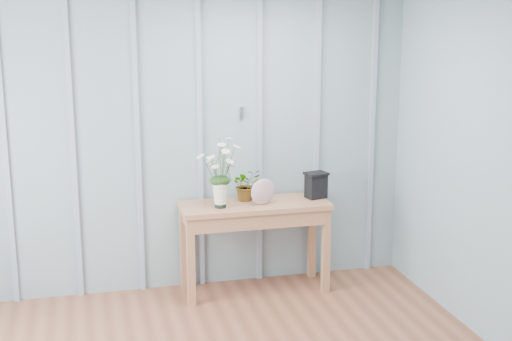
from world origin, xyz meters
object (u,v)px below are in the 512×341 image
object	(u,v)px
felt_disc_vessel	(263,192)
carved_box	(316,185)
daisy_vase	(220,164)
sideboard	(254,216)

from	to	relation	value
felt_disc_vessel	carved_box	distance (m)	0.49
daisy_vase	felt_disc_vessel	size ratio (longest dim) A/B	2.66
carved_box	felt_disc_vessel	bearing A→B (deg)	-169.31
carved_box	sideboard	bearing A→B (deg)	-177.28
felt_disc_vessel	carved_box	xyz separation A→B (m)	(0.48, 0.09, 0.00)
felt_disc_vessel	daisy_vase	bearing A→B (deg)	166.16
sideboard	carved_box	size ratio (longest dim) A/B	5.55
sideboard	felt_disc_vessel	bearing A→B (deg)	-50.54
daisy_vase	carved_box	world-z (taller)	daisy_vase
sideboard	carved_box	distance (m)	0.58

